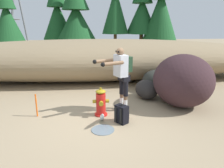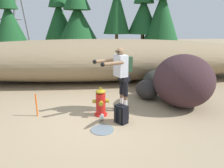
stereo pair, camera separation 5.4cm
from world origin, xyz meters
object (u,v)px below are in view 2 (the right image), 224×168
(survey_stake, at_px, (37,105))
(boulder_small, at_px, (147,90))
(utility_worker, at_px, (121,72))
(boulder_large, at_px, (183,81))
(spare_backpack, at_px, (121,114))
(boulder_mid, at_px, (158,81))
(fire_hydrant, at_px, (101,103))
(boulder_outlier, at_px, (181,89))

(survey_stake, bearing_deg, boulder_small, 18.96)
(utility_worker, height_order, boulder_large, utility_worker)
(spare_backpack, xyz_separation_m, survey_stake, (-2.12, 0.57, 0.08))
(spare_backpack, xyz_separation_m, boulder_mid, (1.61, 2.39, 0.16))
(boulder_mid, relative_size, boulder_small, 1.22)
(fire_hydrant, height_order, survey_stake, fire_hydrant)
(utility_worker, distance_m, boulder_small, 1.54)
(utility_worker, bearing_deg, boulder_small, -161.11)
(boulder_large, bearing_deg, spare_backpack, -153.24)
(boulder_large, bearing_deg, fire_hydrant, -168.84)
(boulder_large, distance_m, boulder_small, 1.20)
(utility_worker, distance_m, spare_backpack, 1.15)
(fire_hydrant, xyz_separation_m, boulder_outlier, (2.81, 1.56, -0.18))
(boulder_large, bearing_deg, boulder_small, 140.88)
(boulder_small, xyz_separation_m, survey_stake, (-3.15, -1.08, 0.01))
(spare_backpack, height_order, boulder_large, boulder_large)
(boulder_large, height_order, boulder_small, boulder_large)
(fire_hydrant, xyz_separation_m, utility_worker, (0.56, 0.26, 0.75))
(fire_hydrant, relative_size, utility_worker, 0.43)
(utility_worker, xyz_separation_m, boulder_mid, (1.53, 1.64, -0.72))
(boulder_mid, xyz_separation_m, boulder_outlier, (0.73, -0.34, -0.22))
(utility_worker, relative_size, boulder_mid, 1.61)
(boulder_mid, distance_m, boulder_outlier, 0.83)
(boulder_small, bearing_deg, utility_worker, -136.44)
(boulder_mid, bearing_deg, spare_backpack, -123.92)
(fire_hydrant, distance_m, boulder_outlier, 3.22)
(utility_worker, relative_size, boulder_large, 0.96)
(fire_hydrant, bearing_deg, boulder_small, 37.68)
(boulder_mid, bearing_deg, boulder_small, -127.91)
(boulder_small, distance_m, boulder_outlier, 1.36)
(boulder_small, xyz_separation_m, boulder_outlier, (1.30, 0.39, -0.14))
(boulder_large, relative_size, boulder_outlier, 2.94)
(spare_backpack, distance_m, boulder_small, 1.95)
(utility_worker, relative_size, spare_backpack, 3.66)
(utility_worker, relative_size, boulder_small, 1.97)
(spare_backpack, height_order, boulder_outlier, spare_backpack)
(boulder_large, xyz_separation_m, boulder_mid, (-0.29, 1.43, -0.37))
(fire_hydrant, bearing_deg, boulder_outlier, 29.01)
(boulder_small, distance_m, survey_stake, 3.33)
(utility_worker, bearing_deg, boulder_large, 161.88)
(boulder_outlier, bearing_deg, spare_backpack, -138.76)
(boulder_large, xyz_separation_m, boulder_small, (-0.86, 0.70, -0.45))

